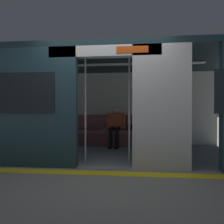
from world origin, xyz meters
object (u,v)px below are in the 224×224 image
at_px(person_seated, 116,123).
at_px(grab_pole_far, 129,108).
at_px(handbag, 132,127).
at_px(book, 105,129).
at_px(grab_pole_door, 85,108).
at_px(bench_seat, 115,134).
at_px(train_car, 108,90).

distance_m(person_seated, grab_pole_far, 1.84).
relative_size(handbag, book, 1.18).
relative_size(person_seated, grab_pole_door, 0.54).
bearing_deg(person_seated, grab_pole_far, 103.52).
height_order(handbag, grab_pole_far, grab_pole_far).
distance_m(handbag, grab_pole_far, 1.94).
height_order(bench_seat, grab_pole_far, grab_pole_far).
bearing_deg(person_seated, grab_pole_door, 75.48).
height_order(handbag, book, handbag).
distance_m(person_seated, handbag, 0.51).
bearing_deg(handbag, book, -0.29).
relative_size(bench_seat, book, 13.89).
bearing_deg(train_car, grab_pole_far, 126.18).
distance_m(train_car, bench_seat, 1.62).
xyz_separation_m(train_car, bench_seat, (-0.07, -1.08, -1.20)).
bearing_deg(bench_seat, person_seated, 121.85).
distance_m(book, grab_pole_door, 2.08).
height_order(person_seated, grab_pole_door, grab_pole_door).
bearing_deg(grab_pole_door, bench_seat, -103.24).
bearing_deg(grab_pole_door, train_car, -114.42).
bearing_deg(bench_seat, train_car, 86.22).
xyz_separation_m(book, grab_pole_door, (0.14, 1.98, 0.62)).
relative_size(book, grab_pole_door, 0.10).
relative_size(handbag, grab_pole_door, 0.12).
height_order(train_car, person_seated, train_car).
bearing_deg(book, train_car, 126.50).
relative_size(grab_pole_door, grab_pole_far, 1.00).
relative_size(train_car, handbag, 24.62).
xyz_separation_m(person_seated, book, (0.35, -0.12, -0.20)).
bearing_deg(bench_seat, grab_pole_far, 104.11).
distance_m(bench_seat, grab_pole_far, 1.99).
relative_size(handbag, grab_pole_far, 0.12).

